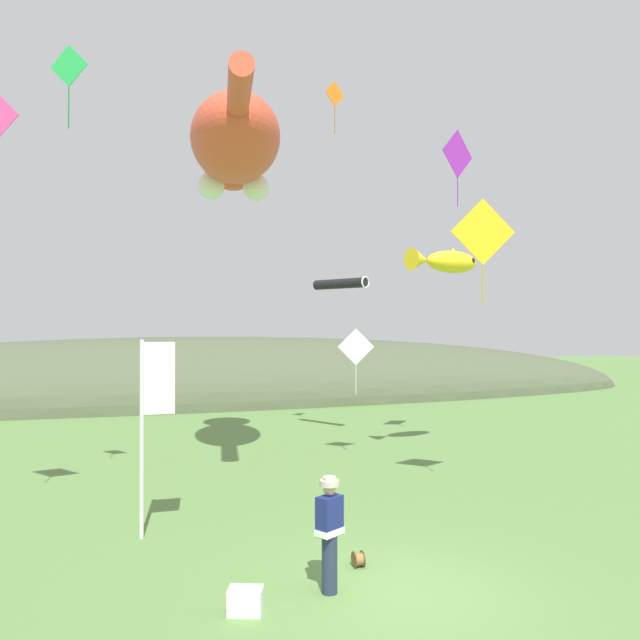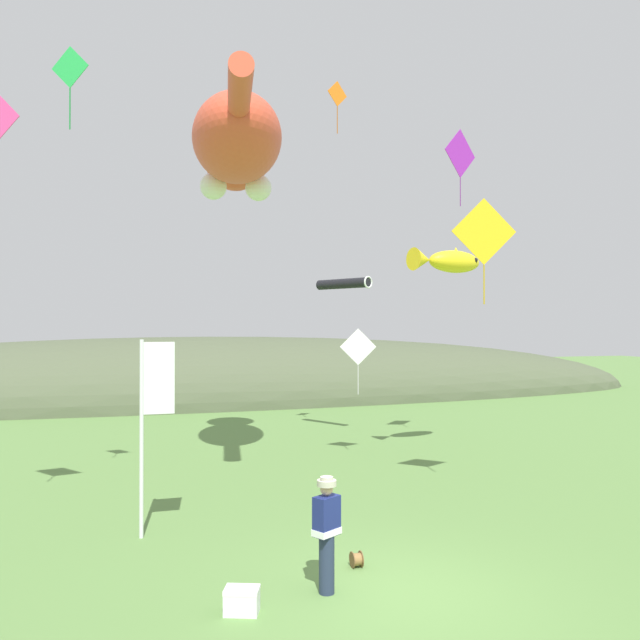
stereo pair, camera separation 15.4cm
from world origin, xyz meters
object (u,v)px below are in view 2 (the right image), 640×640
(festival_attendant, at_px, (327,530))
(kite_diamond_green, at_px, (70,68))
(picnic_cooler, at_px, (242,601))
(kite_tube_streamer, at_px, (344,284))
(kite_diamond_gold, at_px, (484,232))
(festival_banner_pole, at_px, (150,408))
(kite_spool, at_px, (356,559))
(kite_diamond_orange, at_px, (337,95))
(kite_giant_cat, at_px, (237,147))
(kite_diamond_violet, at_px, (460,154))
(kite_fish_windsock, at_px, (447,261))
(kite_diamond_white, at_px, (358,347))

(festival_attendant, relative_size, kite_diamond_green, 0.98)
(picnic_cooler, height_order, kite_diamond_green, kite_diamond_green)
(kite_tube_streamer, height_order, kite_diamond_gold, kite_diamond_gold)
(festival_attendant, height_order, festival_banner_pole, festival_banner_pole)
(kite_spool, distance_m, kite_diamond_orange, 15.32)
(picnic_cooler, distance_m, kite_tube_streamer, 14.72)
(kite_tube_streamer, distance_m, kite_diamond_orange, 6.42)
(festival_banner_pole, distance_m, kite_giant_cat, 8.83)
(festival_banner_pole, height_order, kite_diamond_violet, kite_diamond_violet)
(festival_banner_pole, bearing_deg, kite_tube_streamer, 51.10)
(festival_attendant, distance_m, picnic_cooler, 1.59)
(kite_tube_streamer, relative_size, kite_diamond_green, 1.23)
(festival_banner_pole, xyz_separation_m, kite_diamond_gold, (7.36, -0.01, 3.73))
(picnic_cooler, relative_size, kite_giant_cat, 0.07)
(kite_diamond_gold, bearing_deg, festival_attendant, -145.06)
(picnic_cooler, height_order, kite_giant_cat, kite_giant_cat)
(kite_spool, distance_m, kite_fish_windsock, 10.93)
(kite_diamond_green, bearing_deg, kite_giant_cat, 37.63)
(kite_fish_windsock, bearing_deg, kite_spool, -128.15)
(festival_banner_pole, distance_m, kite_fish_windsock, 10.69)
(kite_fish_windsock, distance_m, kite_diamond_violet, 3.51)
(festival_banner_pole, height_order, kite_diamond_gold, kite_diamond_gold)
(kite_fish_windsock, height_order, kite_diamond_violet, kite_diamond_violet)
(kite_diamond_violet, bearing_deg, kite_giant_cat, 178.20)
(festival_attendant, relative_size, festival_banner_pole, 0.46)
(kite_tube_streamer, relative_size, kite_diamond_white, 1.10)
(kite_diamond_green, xyz_separation_m, kite_diamond_gold, (9.00, -1.96, -3.44))
(kite_diamond_gold, relative_size, kite_diamond_violet, 0.99)
(kite_spool, distance_m, kite_giant_cat, 11.95)
(kite_tube_streamer, distance_m, kite_diamond_green, 11.68)
(kite_diamond_orange, bearing_deg, festival_banner_pole, -131.54)
(picnic_cooler, height_order, kite_diamond_violet, kite_diamond_violet)
(kite_giant_cat, relative_size, kite_diamond_white, 4.25)
(kite_diamond_green, bearing_deg, picnic_cooler, -63.75)
(festival_banner_pole, distance_m, kite_diamond_violet, 12.86)
(kite_fish_windsock, bearing_deg, picnic_cooler, -133.23)
(picnic_cooler, xyz_separation_m, kite_diamond_orange, (5.04, 10.66, 11.56))
(kite_giant_cat, height_order, kite_tube_streamer, kite_giant_cat)
(kite_spool, bearing_deg, kite_tube_streamer, 71.75)
(kite_spool, xyz_separation_m, kite_fish_windsock, (5.67, 7.21, 5.94))
(kite_giant_cat, height_order, kite_diamond_green, kite_giant_cat)
(festival_attendant, height_order, kite_fish_windsock, kite_fish_windsock)
(picnic_cooler, relative_size, kite_diamond_violet, 0.23)
(festival_banner_pole, relative_size, kite_fish_windsock, 1.42)
(picnic_cooler, bearing_deg, kite_tube_streamer, 64.65)
(kite_diamond_violet, relative_size, kite_diamond_orange, 1.40)
(kite_fish_windsock, xyz_separation_m, kite_diamond_violet, (0.63, 0.32, 3.44))
(festival_attendant, xyz_separation_m, kite_diamond_gold, (4.86, 3.40, 5.27))
(festival_banner_pole, xyz_separation_m, kite_giant_cat, (2.53, 5.16, 6.70))
(kite_fish_windsock, bearing_deg, kite_diamond_green, -165.83)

